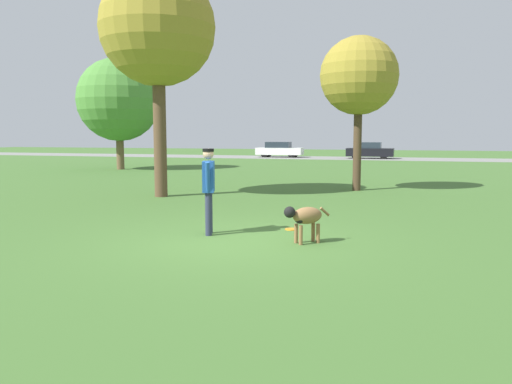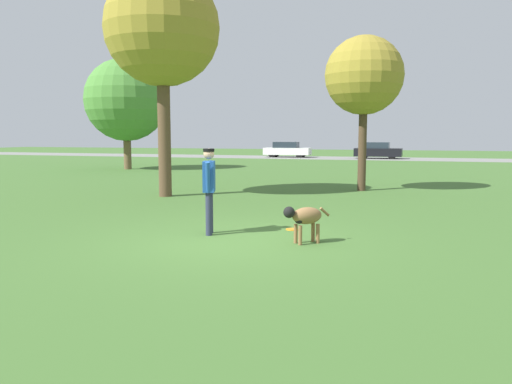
{
  "view_description": "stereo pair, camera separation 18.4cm",
  "coord_description": "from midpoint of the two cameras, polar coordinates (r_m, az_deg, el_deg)",
  "views": [
    {
      "loc": [
        3.15,
        -8.7,
        1.98
      ],
      "look_at": [
        0.41,
        0.31,
        0.9
      ],
      "focal_mm": 35.0,
      "sensor_mm": 36.0,
      "label": 1
    },
    {
      "loc": [
        3.32,
        -8.65,
        1.98
      ],
      "look_at": [
        0.41,
        0.31,
        0.9
      ],
      "focal_mm": 35.0,
      "sensor_mm": 36.0,
      "label": 2
    }
  ],
  "objects": [
    {
      "name": "tree_far_left",
      "position": [
        30.07,
        -14.47,
        10.14
      ],
      "size": [
        4.73,
        4.73,
        6.35
      ],
      "color": "brown",
      "rests_on": "ground_plane"
    },
    {
      "name": "ground_plane",
      "position": [
        9.46,
        -2.4,
        -5.54
      ],
      "size": [
        120.0,
        120.0,
        0.0
      ],
      "primitive_type": "plane",
      "color": "#426B2D"
    },
    {
      "name": "far_road_strip",
      "position": [
        43.35,
        13.74,
        3.73
      ],
      "size": [
        120.0,
        6.0,
        0.01
      ],
      "color": "gray",
      "rests_on": "ground_plane"
    },
    {
      "name": "person",
      "position": [
        9.91,
        -4.86,
        0.96
      ],
      "size": [
        0.34,
        0.68,
        1.72
      ],
      "rotation": [
        0.0,
        0.0,
        -1.25
      ],
      "color": "#2D334C",
      "rests_on": "ground_plane"
    },
    {
      "name": "frisbee",
      "position": [
        10.52,
        4.64,
        -4.27
      ],
      "size": [
        0.26,
        0.26,
        0.02
      ],
      "color": "orange",
      "rests_on": "ground_plane"
    },
    {
      "name": "parked_car_white",
      "position": [
        44.87,
        3.69,
        4.85
      ],
      "size": [
        4.17,
        1.84,
        1.37
      ],
      "rotation": [
        0.0,
        0.0,
        0.03
      ],
      "color": "white",
      "rests_on": "ground_plane"
    },
    {
      "name": "parked_car_black",
      "position": [
        43.38,
        13.88,
        4.6
      ],
      "size": [
        3.91,
        1.81,
        1.38
      ],
      "rotation": [
        0.0,
        0.0,
        -0.02
      ],
      "color": "black",
      "rests_on": "ground_plane"
    },
    {
      "name": "tree_mid_center",
      "position": [
        18.26,
        12.53,
        12.79
      ],
      "size": [
        2.74,
        2.74,
        5.42
      ],
      "color": "#4C3826",
      "rests_on": "ground_plane"
    },
    {
      "name": "tree_near_left",
      "position": [
        16.66,
        -10.35,
        17.82
      ],
      "size": [
        3.63,
        3.63,
        7.13
      ],
      "color": "brown",
      "rests_on": "ground_plane"
    },
    {
      "name": "dog",
      "position": [
        9.15,
        6.13,
        -2.87
      ],
      "size": [
        0.79,
        0.74,
        0.7
      ],
      "rotation": [
        0.0,
        0.0,
        3.88
      ],
      "color": "olive",
      "rests_on": "ground_plane"
    }
  ]
}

